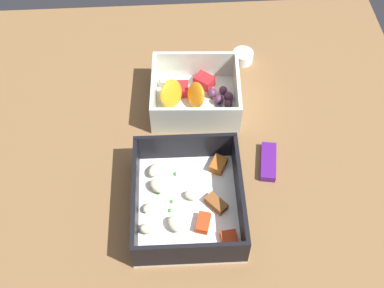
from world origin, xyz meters
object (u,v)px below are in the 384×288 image
(paper_cup_liner, at_px, (243,57))
(pasta_container, at_px, (188,201))
(candy_bar, at_px, (268,162))
(fruit_bowl, at_px, (195,94))

(paper_cup_liner, bearing_deg, pasta_container, -21.33)
(pasta_container, xyz_separation_m, paper_cup_liner, (-0.31, 0.12, -0.01))
(candy_bar, relative_size, paper_cup_liner, 1.82)
(candy_bar, xyz_separation_m, paper_cup_liner, (-0.24, -0.01, 0.00))
(fruit_bowl, bearing_deg, paper_cup_liner, 135.71)
(fruit_bowl, xyz_separation_m, paper_cup_liner, (-0.10, 0.10, -0.01))
(pasta_container, distance_m, paper_cup_liner, 0.34)
(fruit_bowl, distance_m, candy_bar, 0.18)
(pasta_container, relative_size, fruit_bowl, 1.20)
(fruit_bowl, distance_m, paper_cup_liner, 0.14)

